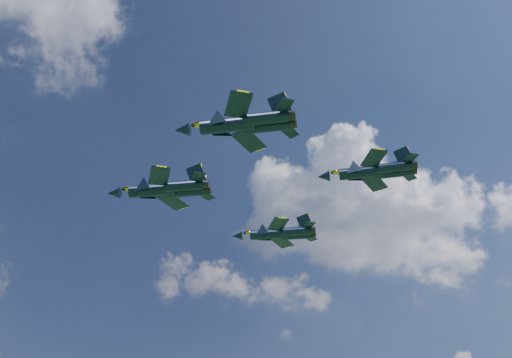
% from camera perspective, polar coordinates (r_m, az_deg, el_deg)
% --- Properties ---
extents(jet_lead, '(15.36, 16.23, 4.30)m').
position_cam_1_polar(jet_lead, '(93.73, -10.63, -1.09)').
color(jet_lead, black).
extents(jet_left, '(15.02, 16.38, 4.28)m').
position_cam_1_polar(jet_left, '(78.67, -3.26, 5.40)').
color(jet_left, black).
extents(jet_right, '(13.98, 14.69, 3.90)m').
position_cam_1_polar(jet_right, '(105.62, 1.02, -5.51)').
color(jet_right, black).
extents(jet_slot, '(13.15, 14.84, 3.83)m').
position_cam_1_polar(jet_slot, '(89.60, 10.13, 0.65)').
color(jet_slot, black).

